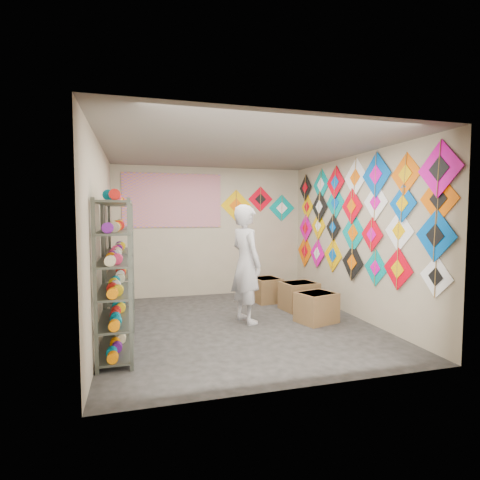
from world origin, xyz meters
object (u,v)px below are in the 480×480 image
object	(u,v)px
shelf_rack_front	(115,278)
shelf_rack_back	(120,264)
carton_c	(266,290)
carton_a	(316,307)
carton_b	(299,296)
shopkeeper	(246,264)

from	to	relation	value
shelf_rack_front	shelf_rack_back	size ratio (longest dim) A/B	1.00
shelf_rack_front	carton_c	xyz separation A→B (m)	(2.69, 2.14, -0.72)
carton_a	carton_c	bearing A→B (deg)	84.48
carton_c	carton_b	bearing A→B (deg)	-70.87
shelf_rack_front	carton_b	world-z (taller)	shelf_rack_front
shelf_rack_front	carton_b	xyz separation A→B (m)	(3.06, 1.42, -0.70)
carton_a	carton_c	xyz separation A→B (m)	(-0.30, 1.53, -0.00)
carton_b	carton_c	bearing A→B (deg)	108.56
shelf_rack_back	carton_c	world-z (taller)	shelf_rack_back
shelf_rack_front	carton_a	size ratio (longest dim) A/B	3.34
carton_b	carton_c	size ratio (longest dim) A/B	1.12
shelf_rack_back	shopkeeper	xyz separation A→B (m)	(1.93, -0.35, -0.01)
shelf_rack_front	shelf_rack_back	xyz separation A→B (m)	(0.00, 1.30, 0.00)
carton_a	carton_c	distance (m)	1.56
shelf_rack_back	shelf_rack_front	bearing A→B (deg)	-90.00
shelf_rack_front	carton_c	size ratio (longest dim) A/B	3.53
shopkeeper	carton_a	distance (m)	1.32
carton_a	carton_b	bearing A→B (deg)	68.62
shelf_rack_front	shopkeeper	xyz separation A→B (m)	(1.93, 0.95, -0.01)
carton_b	shelf_rack_back	bearing A→B (deg)	173.77
shopkeeper	carton_a	xyz separation A→B (m)	(1.07, -0.33, -0.70)
shelf_rack_front	shelf_rack_back	world-z (taller)	same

